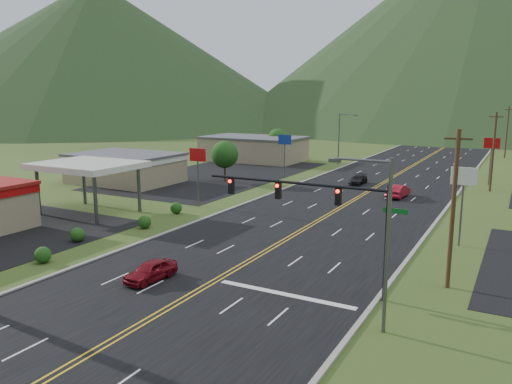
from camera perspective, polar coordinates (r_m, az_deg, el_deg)
The scene contains 22 objects.
ground at distance 25.12m, azimuth -20.47°, elevation -18.13°, with size 500.00×500.00×0.00m, color #2E4619.
road at distance 25.12m, azimuth -20.47°, elevation -18.13°, with size 20.00×460.00×0.04m, color black.
traffic_signal at distance 30.67m, azimuth 7.56°, elevation -1.58°, with size 13.10×0.43×7.00m.
streetlight_east at distance 25.63m, azimuth 14.17°, elevation -4.65°, with size 3.28×0.25×9.00m.
streetlight_west at distance 89.06m, azimuth 9.65°, elevation 6.41°, with size 3.28×0.25×9.00m.
gas_canopy at distance 53.63m, azimuth -18.69°, elevation 2.78°, with size 10.00×8.00×5.30m.
building_west_mid at distance 72.18m, azimuth -14.71°, elevation 2.86°, with size 14.40×10.40×4.10m.
building_west_far at distance 94.10m, azimuth -0.28°, elevation 5.00°, with size 18.40×11.40×4.50m.
pole_sign_west_a at distance 54.33m, azimuth -6.68°, elevation 3.57°, with size 2.00×0.18×6.40m.
pole_sign_west_b at distance 73.30m, azimuth 3.30°, elevation 5.51°, with size 2.00×0.18×6.40m.
pole_sign_east_a at distance 42.76m, azimuth 22.63°, elevation 0.82°, with size 2.00×0.18×6.40m.
pole_sign_east_b at distance 74.44m, azimuth 25.33°, elevation 4.56°, with size 2.00×0.18×6.40m.
tree_west_a at distance 70.17m, azimuth -3.62°, elevation 4.31°, with size 3.84×3.84×5.82m.
tree_west_b at distance 96.10m, azimuth 2.45°, elevation 6.09°, with size 3.84×3.84×5.82m.
utility_pole_a at distance 32.92m, azimuth 21.60°, elevation -1.77°, with size 1.60×0.28×10.00m.
utility_pole_b at distance 69.43m, azimuth 25.48°, elevation 4.23°, with size 1.60×0.28×10.00m.
utility_pole_c at distance 109.28m, azimuth 26.75°, elevation 6.18°, with size 1.60×0.28×10.00m.
mountain_n at distance 236.62m, azimuth 25.36°, elevation 17.31°, with size 220.00×220.00×85.00m, color #1B3618.
mountain_nw at distance 232.73m, azimuth -17.55°, elevation 14.86°, with size 190.00×190.00×60.00m, color #1B3618.
car_red_near at distance 33.69m, azimuth -11.94°, elevation -8.85°, with size 1.56×3.88×1.32m, color maroon.
car_dark_mid at distance 69.81m, azimuth 11.60°, elevation 1.36°, with size 1.72×4.23×1.23m, color black.
car_red_far at distance 61.73m, azimuth 15.94°, elevation 0.08°, with size 1.63×4.68×1.54m, color maroon.
Camera 1 is at (17.12, -14.01, 11.90)m, focal length 35.00 mm.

